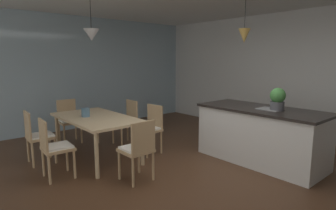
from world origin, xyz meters
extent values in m
cube|color=#4C301E|center=(0.00, 0.00, -0.02)|extent=(10.00, 8.40, 0.04)
cube|color=silver|center=(0.00, 3.26, 1.35)|extent=(10.00, 0.12, 2.70)
cube|color=#9EB7C6|center=(-4.06, 0.00, 1.35)|extent=(0.06, 8.40, 2.70)
cube|color=#D1B284|center=(-1.78, -0.68, 0.70)|extent=(1.72, 0.95, 0.04)
cylinder|color=#D1B284|center=(-2.56, -0.28, 0.35)|extent=(0.06, 0.06, 0.70)
cylinder|color=#D1B284|center=(-0.99, -0.28, 0.35)|extent=(0.06, 0.06, 0.70)
cylinder|color=#D1B284|center=(-2.56, -1.07, 0.35)|extent=(0.06, 0.06, 0.70)
cylinder|color=#D1B284|center=(-0.99, -1.07, 0.35)|extent=(0.06, 0.06, 0.70)
cube|color=tan|center=(-2.96, -0.68, 0.43)|extent=(0.43, 0.43, 0.04)
cube|color=white|center=(-2.96, -0.68, 0.47)|extent=(0.38, 0.38, 0.03)
cube|color=tan|center=(-3.14, -0.66, 0.66)|extent=(0.06, 0.38, 0.42)
cylinder|color=tan|center=(-2.78, -0.52, 0.21)|extent=(0.04, 0.04, 0.41)
cylinder|color=tan|center=(-2.80, -0.86, 0.21)|extent=(0.04, 0.04, 0.41)
cylinder|color=tan|center=(-3.11, -0.49, 0.21)|extent=(0.04, 0.04, 0.41)
cylinder|color=tan|center=(-3.14, -0.83, 0.21)|extent=(0.04, 0.04, 0.41)
cube|color=tan|center=(-1.39, 0.12, 0.43)|extent=(0.43, 0.43, 0.04)
cube|color=white|center=(-1.39, 0.12, 0.47)|extent=(0.39, 0.39, 0.03)
cube|color=tan|center=(-1.40, 0.30, 0.66)|extent=(0.38, 0.06, 0.42)
cylinder|color=tan|center=(-1.20, -0.03, 0.21)|extent=(0.04, 0.04, 0.41)
cylinder|color=tan|center=(-1.54, -0.06, 0.21)|extent=(0.04, 0.04, 0.41)
cylinder|color=tan|center=(-1.23, 0.31, 0.21)|extent=(0.04, 0.04, 0.41)
cylinder|color=tan|center=(-1.57, 0.28, 0.21)|extent=(0.04, 0.04, 0.41)
cube|color=tan|center=(-2.16, 0.12, 0.43)|extent=(0.41, 0.41, 0.04)
cube|color=white|center=(-2.16, 0.12, 0.47)|extent=(0.37, 0.37, 0.03)
cube|color=tan|center=(-2.16, 0.30, 0.66)|extent=(0.38, 0.04, 0.42)
cylinder|color=tan|center=(-2.00, -0.05, 0.21)|extent=(0.04, 0.04, 0.41)
cylinder|color=tan|center=(-2.34, -0.05, 0.21)|extent=(0.04, 0.04, 0.41)
cylinder|color=tan|center=(-1.99, 0.29, 0.21)|extent=(0.04, 0.04, 0.41)
cylinder|color=tan|center=(-2.33, 0.29, 0.21)|extent=(0.04, 0.04, 0.41)
cube|color=tan|center=(-0.59, -0.68, 0.43)|extent=(0.41, 0.41, 0.04)
cube|color=white|center=(-0.59, -0.68, 0.47)|extent=(0.36, 0.36, 0.03)
cube|color=tan|center=(-0.41, -0.67, 0.66)|extent=(0.04, 0.38, 0.42)
cylinder|color=tan|center=(-0.76, -0.85, 0.21)|extent=(0.04, 0.04, 0.41)
cylinder|color=tan|center=(-0.77, -0.51, 0.21)|extent=(0.04, 0.04, 0.41)
cylinder|color=tan|center=(-0.42, -0.84, 0.21)|extent=(0.04, 0.04, 0.41)
cylinder|color=tan|center=(-0.43, -0.50, 0.21)|extent=(0.04, 0.04, 0.41)
cube|color=tan|center=(-2.16, -1.47, 0.43)|extent=(0.43, 0.43, 0.04)
cube|color=white|center=(-2.16, -1.47, 0.47)|extent=(0.38, 0.38, 0.03)
cube|color=tan|center=(-2.17, -1.65, 0.66)|extent=(0.38, 0.05, 0.42)
cylinder|color=tan|center=(-2.32, -1.29, 0.21)|extent=(0.04, 0.04, 0.41)
cylinder|color=tan|center=(-1.98, -1.31, 0.21)|extent=(0.04, 0.04, 0.41)
cylinder|color=tan|center=(-2.34, -1.63, 0.21)|extent=(0.04, 0.04, 0.41)
cylinder|color=tan|center=(-2.00, -1.65, 0.21)|extent=(0.04, 0.04, 0.41)
cube|color=tan|center=(-1.39, -1.47, 0.43)|extent=(0.43, 0.43, 0.04)
cube|color=white|center=(-1.39, -1.47, 0.47)|extent=(0.39, 0.39, 0.03)
cube|color=tan|center=(-1.40, -1.65, 0.66)|extent=(0.38, 0.06, 0.42)
cylinder|color=tan|center=(-1.54, -1.29, 0.21)|extent=(0.04, 0.04, 0.41)
cylinder|color=tan|center=(-1.21, -1.31, 0.21)|extent=(0.04, 0.04, 0.41)
cylinder|color=tan|center=(-1.57, -1.63, 0.21)|extent=(0.04, 0.04, 0.41)
cylinder|color=tan|center=(-1.23, -1.65, 0.21)|extent=(0.04, 0.04, 0.41)
cube|color=silver|center=(0.14, 1.30, 0.44)|extent=(1.98, 0.85, 0.88)
cube|color=black|center=(0.14, 1.30, 0.88)|extent=(2.04, 0.91, 0.04)
cube|color=gray|center=(0.29, 1.30, 0.91)|extent=(0.36, 0.30, 0.01)
cylinder|color=black|center=(-1.90, -0.63, 2.44)|extent=(0.01, 0.01, 0.52)
cone|color=#B7B7B7|center=(-1.90, -0.63, 2.08)|extent=(0.26, 0.26, 0.19)
cylinder|color=black|center=(-0.25, 1.30, 2.44)|extent=(0.01, 0.01, 0.51)
cone|color=olive|center=(-0.25, 1.30, 2.07)|extent=(0.20, 0.20, 0.23)
cylinder|color=#4C4C51|center=(0.40, 1.30, 0.97)|extent=(0.21, 0.21, 0.14)
sphere|color=#478C42|center=(0.40, 1.30, 1.13)|extent=(0.23, 0.23, 0.23)
cylinder|color=slate|center=(-1.90, -0.80, 0.80)|extent=(0.14, 0.14, 0.15)
camera|label=1|loc=(2.54, -2.78, 1.69)|focal=29.95mm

